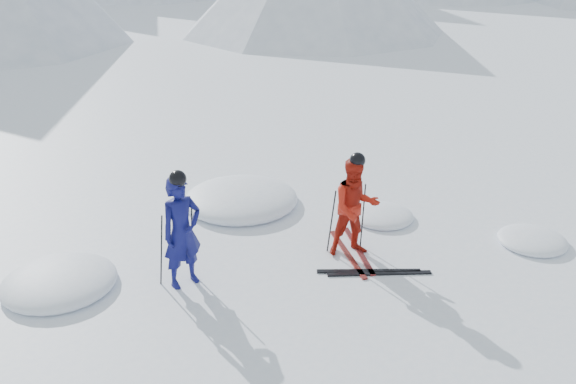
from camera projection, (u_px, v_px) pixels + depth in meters
ground at (376, 239)px, 11.03m from camera, size 160.00×160.00×0.00m
skier_blue at (182, 232)px, 9.30m from camera, size 0.71×0.52×1.81m
skier_red at (355, 207)px, 10.21m from camera, size 1.01×0.90×1.73m
pole_blue_left at (161, 250)px, 9.40m from camera, size 0.12×0.09×1.20m
pole_blue_right at (192, 239)px, 9.74m from camera, size 0.12×0.07×1.21m
pole_red_left at (331, 221)px, 10.37m from camera, size 0.12×0.09×1.15m
pole_red_right at (363, 216)px, 10.59m from camera, size 0.12×0.08×1.15m
ski_worn_left at (347, 254)px, 10.49m from camera, size 0.60×1.65×0.03m
ski_worn_right at (358, 250)px, 10.61m from camera, size 0.71×1.62×0.03m
ski_loose_a at (369, 271)px, 9.97m from camera, size 1.50×0.95×0.03m
ski_loose_b at (379, 273)px, 9.90m from camera, size 1.53×0.90×0.03m
snow_lumps at (236, 226)px, 11.48m from camera, size 9.00×5.97×0.51m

